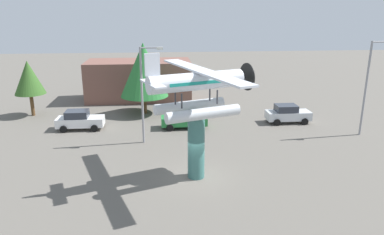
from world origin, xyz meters
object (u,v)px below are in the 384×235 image
Objects in this scene: tree_west at (29,78)px; tree_east at (144,70)px; storefront_building at (139,80)px; car_near_white at (80,120)px; display_pedestal at (196,147)px; car_far_silver at (288,114)px; floatplane_monument at (198,89)px; streetlight_primary at (144,88)px; streetlight_secondary at (369,82)px; car_mid_green at (183,119)px.

tree_west is 0.77× the size of tree_east.
storefront_building is 6.93m from tree_east.
car_near_white is 0.34× the size of storefront_building.
display_pedestal is 0.35× the size of storefront_building.
car_near_white is 19.61m from car_far_silver.
car_near_white is at bearing 112.47° from floatplane_monument.
streetlight_primary is 18.81m from streetlight_secondary.
car_mid_green is 16.41m from tree_west.
tree_east is (-3.68, 5.20, 3.74)m from car_mid_green.
floatplane_monument is at bearing -45.41° from tree_west.
floatplane_monument is 0.83× the size of storefront_building.
car_far_silver is at bearing 142.94° from streetlight_secondary.
car_far_silver is at bearing 4.16° from car_mid_green.
floatplane_monument is 11.44m from car_mid_green.
storefront_building is at bearing 111.29° from car_mid_green.
streetlight_primary reaches higher than tree_east.
tree_east is at bearing -1.02° from tree_west.
streetlight_secondary reaches higher than display_pedestal.
floatplane_monument is 2.42× the size of car_far_silver.
display_pedestal is 0.42× the size of floatplane_monument.
car_mid_green is (-0.26, 10.27, -5.04)m from floatplane_monument.
streetlight_primary is 8.74m from tree_east.
display_pedestal reaches higher than car_mid_green.
car_mid_green is 0.54× the size of streetlight_primary.
car_far_silver is (19.61, 0.28, 0.00)m from car_near_white.
streetlight_primary is 14.86m from tree_west.
streetlight_secondary is at bearing 4.90° from floatplane_monument.
floatplane_monument is at bearing -155.37° from streetlight_secondary.
tree_east is at bearing 84.58° from floatplane_monument.
floatplane_monument reaches higher than car_far_silver.
tree_east reaches higher than storefront_building.
streetlight_secondary is at bearing 24.59° from display_pedestal.
storefront_building is (-4.55, 11.69, 1.44)m from car_mid_green.
tree_west is at bearing 178.98° from tree_east.
car_mid_green is 1.00× the size of car_far_silver.
streetlight_primary is 0.97× the size of streetlight_secondary.
storefront_building is (-4.82, 21.96, -3.60)m from floatplane_monument.
display_pedestal is 16.17m from tree_east.
streetlight_secondary reaches higher than tree_east.
streetlight_secondary is at bearing -23.91° from tree_east.
car_mid_green is at bearing -68.71° from storefront_building.
car_near_white is at bearing -179.19° from car_far_silver.
streetlight_secondary is 1.43× the size of tree_west.
display_pedestal is at bearing -77.96° from storefront_building.
streetlight_primary is (-13.47, -4.26, 3.68)m from car_far_silver.
car_far_silver is 0.57× the size of tree_east.
tree_east is at bearing 125.30° from car_mid_green.
car_far_silver is 0.34× the size of storefront_building.
tree_east reaches higher than display_pedestal.
storefront_building is at bearing 66.37° from car_near_white.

